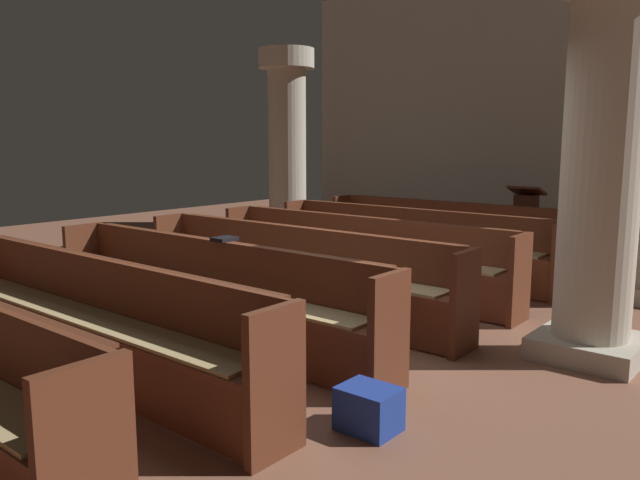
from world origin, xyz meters
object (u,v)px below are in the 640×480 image
at_px(pew_row_0, 451,231).
at_px(pew_row_5, 87,315).
at_px(pew_row_3, 291,268).
at_px(kneeler_box_blue, 369,409).
at_px(pew_row_1, 409,241).
at_px(pillar_aisle_rear, 602,153).
at_px(lectern, 525,229).
at_px(pew_row_2, 357,253).
at_px(hymn_book, 224,239).
at_px(pew_row_4, 205,288).
at_px(pillar_far_side, 287,146).

distance_m(pew_row_0, pew_row_5, 5.60).
bearing_deg(pew_row_3, kneeler_box_blue, -37.95).
bearing_deg(pew_row_1, pew_row_3, -90.00).
distance_m(pew_row_1, pillar_aisle_rear, 3.42).
bearing_deg(lectern, pew_row_3, -98.53).
height_order(pew_row_3, lectern, lectern).
height_order(pew_row_2, lectern, lectern).
relative_size(pew_row_3, lectern, 3.59).
xyz_separation_m(pew_row_3, kneeler_box_blue, (2.11, -1.64, -0.34)).
relative_size(pew_row_2, hymn_book, 19.62).
bearing_deg(pillar_aisle_rear, pew_row_0, 134.32).
height_order(pillar_aisle_rear, kneeler_box_blue, pillar_aisle_rear).
xyz_separation_m(pew_row_4, hymn_book, (0.04, 0.19, 0.41)).
distance_m(pew_row_2, pew_row_3, 1.12).
xyz_separation_m(pew_row_2, kneeler_box_blue, (2.11, -2.76, -0.34)).
relative_size(pew_row_3, kneeler_box_blue, 11.11).
xyz_separation_m(pew_row_2, hymn_book, (0.04, -2.05, 0.41)).
relative_size(lectern, kneeler_box_blue, 3.09).
bearing_deg(hymn_book, pillar_far_side, 125.57).
distance_m(pew_row_0, pew_row_3, 3.36).
xyz_separation_m(pew_row_5, pillar_far_side, (-2.68, 5.13, 1.17)).
xyz_separation_m(pillar_aisle_rear, lectern, (-2.08, 3.83, -1.19)).
bearing_deg(pew_row_4, pew_row_5, -90.00).
height_order(pew_row_0, pew_row_4, same).
relative_size(pillar_far_side, lectern, 2.90).
height_order(pew_row_5, lectern, lectern).
relative_size(pew_row_5, hymn_book, 19.62).
distance_m(pew_row_1, pew_row_2, 1.12).
xyz_separation_m(pew_row_4, pillar_aisle_rear, (2.73, 1.68, 1.17)).
bearing_deg(kneeler_box_blue, pillar_aisle_rear, 74.15).
xyz_separation_m(pew_row_1, pew_row_2, (0.00, -1.12, 0.00)).
xyz_separation_m(hymn_book, kneeler_box_blue, (2.06, -0.72, -0.75)).
bearing_deg(kneeler_box_blue, pew_row_5, -164.23).
bearing_deg(hymn_book, pew_row_4, -102.98).
bearing_deg(lectern, pew_row_1, -107.00).
bearing_deg(hymn_book, pew_row_1, 90.81).
distance_m(pew_row_2, kneeler_box_blue, 3.49).
bearing_deg(pew_row_3, pew_row_1, 90.00).
xyz_separation_m(pew_row_0, pillar_far_side, (-2.68, -0.47, 1.17)).
relative_size(pew_row_0, pillar_aisle_rear, 1.24).
distance_m(pew_row_1, pillar_far_side, 3.00).
distance_m(pew_row_2, pillar_aisle_rear, 3.03).
xyz_separation_m(pew_row_3, pillar_aisle_rear, (2.73, 0.56, 1.17)).
relative_size(pew_row_1, pew_row_3, 1.00).
bearing_deg(pew_row_5, pillar_far_side, 117.62).
bearing_deg(kneeler_box_blue, pew_row_4, 166.03).
bearing_deg(pew_row_1, pillar_far_side, 166.37).
relative_size(pew_row_2, kneeler_box_blue, 11.11).
height_order(pew_row_2, pew_row_5, same).
height_order(pew_row_2, pew_row_3, same).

